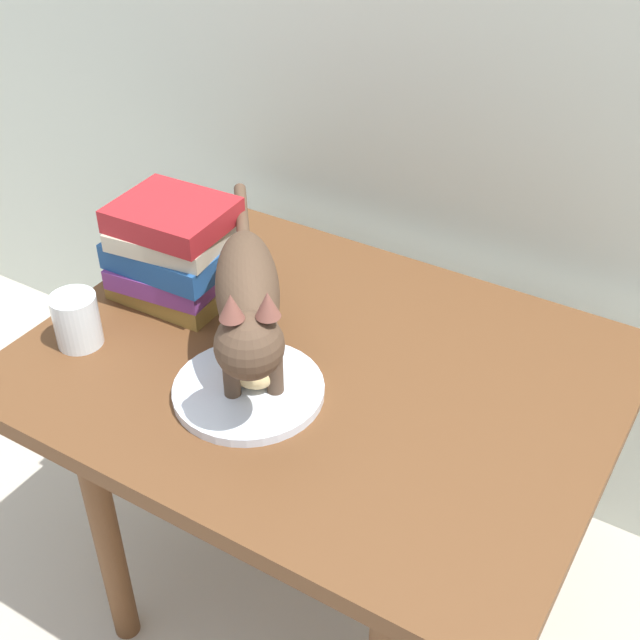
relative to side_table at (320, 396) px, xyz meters
The scene contains 7 objects.
ground_plane 0.48m from the side_table, ahead, with size 6.00×6.00×0.00m, color #B2A899.
side_table is the anchor object (origin of this frame).
plate 0.14m from the side_table, 114.46° to the right, with size 0.22×0.22×0.01m, color silver.
bread_roll 0.16m from the side_table, 117.17° to the right, with size 0.08×0.06×0.05m, color #E0BC7A.
cat 0.22m from the side_table, 133.89° to the right, with size 0.32×0.40×0.23m.
book_stack 0.33m from the side_table, behind, with size 0.20×0.17×0.17m.
candle_jar 0.39m from the side_table, 156.59° to the right, with size 0.07×0.07×0.08m.
Camera 1 is at (0.50, -0.83, 1.34)m, focal length 47.10 mm.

